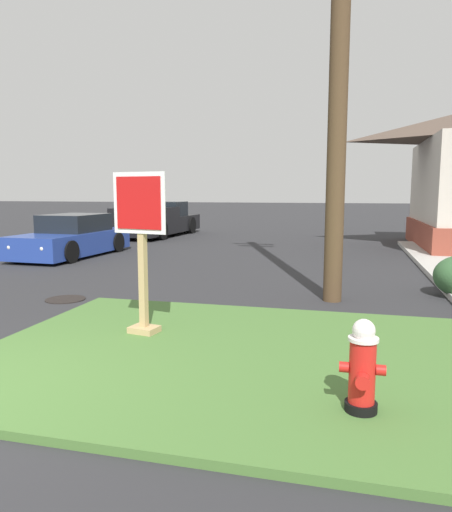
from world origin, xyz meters
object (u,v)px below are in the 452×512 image
at_px(fire_hydrant, 362,369).
at_px(stop_sign, 142,255).
at_px(pickup_truck_black, 159,222).
at_px(manhole_cover, 65,299).
at_px(parked_sedan_blue, 72,238).

relative_size(fire_hydrant, stop_sign, 0.38).
bearing_deg(fire_hydrant, pickup_truck_black, 117.70).
relative_size(stop_sign, pickup_truck_black, 0.38).
bearing_deg(manhole_cover, parked_sedan_blue, 120.61).
xyz_separation_m(fire_hydrant, pickup_truck_black, (-8.21, 15.64, 0.16)).
height_order(manhole_cover, pickup_truck_black, pickup_truck_black).
bearing_deg(fire_hydrant, stop_sign, 148.64).
bearing_deg(manhole_cover, pickup_truck_black, 104.58).
relative_size(manhole_cover, parked_sedan_blue, 0.17).
xyz_separation_m(manhole_cover, parked_sedan_blue, (-3.15, 5.33, 0.53)).
bearing_deg(stop_sign, parked_sedan_blue, 127.52).
xyz_separation_m(stop_sign, manhole_cover, (-2.31, 1.78, -1.11)).
distance_m(manhole_cover, pickup_truck_black, 12.61).
height_order(fire_hydrant, pickup_truck_black, pickup_truck_black).
xyz_separation_m(stop_sign, pickup_truck_black, (-5.48, 13.97, -0.50)).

